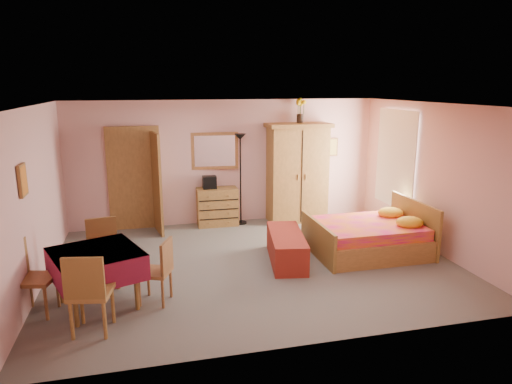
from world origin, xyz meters
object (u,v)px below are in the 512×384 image
object	(u,v)px
stereo	(209,182)
bed	(367,228)
chair_south	(91,292)
dining_table	(98,279)
wardrobe	(297,173)
floor_lamp	(241,180)
chest_of_drawers	(217,207)
wall_mirror	(215,151)
chair_east	(155,271)
bench	(286,247)
sunflower_vase	(300,110)
chair_north	(104,253)
chair_west	(36,278)

from	to	relation	value
stereo	bed	distance (m)	3.36
chair_south	stereo	bearing A→B (deg)	73.88
dining_table	chair_south	xyz separation A→B (m)	(-0.01, -0.65, 0.12)
wardrobe	bed	size ratio (longest dim) A/B	1.09
floor_lamp	dining_table	size ratio (longest dim) A/B	1.80
chest_of_drawers	bed	distance (m)	3.20
wall_mirror	chair_east	distance (m)	3.90
wardrobe	bench	bearing A→B (deg)	-112.77
stereo	chair_east	size ratio (longest dim) A/B	0.32
floor_lamp	sunflower_vase	world-z (taller)	sunflower_vase
wall_mirror	dining_table	distance (m)	4.19
wall_mirror	stereo	distance (m)	0.67
stereo	dining_table	bearing A→B (deg)	-121.31
chair_north	chair_east	world-z (taller)	chair_north
bed	chair_west	distance (m)	5.25
chest_of_drawers	chair_west	distance (m)	4.32
bed	chair_north	size ratio (longest dim) A/B	1.99
chair_north	chest_of_drawers	bearing A→B (deg)	-139.89
stereo	wardrobe	bearing A→B (deg)	-2.62
chair_west	floor_lamp	bearing A→B (deg)	147.19
dining_table	chair_east	xyz separation A→B (m)	(0.74, -0.05, 0.05)
wall_mirror	floor_lamp	size ratio (longest dim) A/B	0.51
wall_mirror	bed	xyz separation A→B (m)	(2.29, -2.44, -1.10)
bed	chair_east	bearing A→B (deg)	-164.30
wardrobe	chair_north	distance (m)	4.56
wardrobe	chair_north	size ratio (longest dim) A/B	2.18
bed	chair_south	bearing A→B (deg)	-159.71
stereo	floor_lamp	world-z (taller)	floor_lamp
floor_lamp	bed	distance (m)	2.90
chest_of_drawers	chair_east	distance (m)	3.54
bench	chair_south	world-z (taller)	chair_south
stereo	wardrobe	size ratio (longest dim) A/B	0.13
chair_north	bench	bearing A→B (deg)	174.25
floor_lamp	chair_west	distance (m)	4.69
bench	chair_south	size ratio (longest dim) A/B	1.41
floor_lamp	stereo	bearing A→B (deg)	177.74
floor_lamp	chair_north	bearing A→B (deg)	-136.01
wardrobe	chair_west	distance (m)	5.61
bed	sunflower_vase	bearing A→B (deg)	102.41
floor_lamp	chair_north	distance (m)	3.62
bed	chair_east	size ratio (longest dim) A/B	2.18
sunflower_vase	chair_north	bearing A→B (deg)	-146.99
stereo	bench	world-z (taller)	stereo
floor_lamp	sunflower_vase	xyz separation A→B (m)	(1.30, 0.03, 1.41)
floor_lamp	chair_east	bearing A→B (deg)	-119.98
bench	floor_lamp	bearing A→B (deg)	97.55
bench	chair_south	distance (m)	3.34
stereo	chest_of_drawers	bearing A→B (deg)	-7.14
wall_mirror	sunflower_vase	size ratio (longest dim) A/B	1.93
chest_of_drawers	chair_east	xyz separation A→B (m)	(-1.38, -3.26, 0.05)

